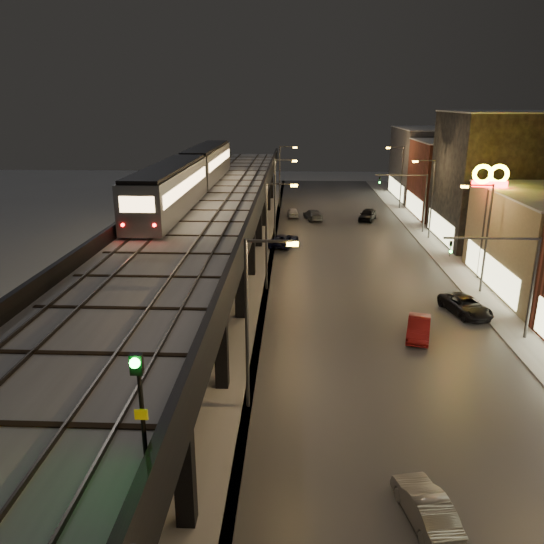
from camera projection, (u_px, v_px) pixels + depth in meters
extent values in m
cube|color=#46474D|center=(359.00, 276.00, 48.06)|extent=(17.00, 120.00, 0.06)
cube|color=#9FA1A8|center=(471.00, 277.00, 47.63)|extent=(4.00, 120.00, 0.14)
cube|color=#9FA1A8|center=(211.00, 274.00, 48.62)|extent=(11.00, 120.00, 0.06)
cube|color=black|center=(203.00, 219.00, 43.99)|extent=(9.00, 100.00, 1.00)
cube|color=black|center=(184.00, 463.00, 19.14)|extent=(0.70, 0.70, 5.30)
cube|color=black|center=(76.00, 400.00, 18.52)|extent=(8.00, 0.60, 0.50)
cube|color=black|center=(87.00, 341.00, 28.95)|extent=(0.70, 0.70, 5.30)
cube|color=black|center=(221.00, 343.00, 28.64)|extent=(0.70, 0.70, 5.30)
cube|color=black|center=(150.00, 299.00, 28.03)|extent=(8.00, 0.60, 0.50)
cube|color=black|center=(139.00, 281.00, 38.46)|extent=(0.70, 0.70, 5.30)
cube|color=black|center=(240.00, 283.00, 38.15)|extent=(0.70, 0.70, 5.30)
cube|color=black|center=(187.00, 249.00, 37.54)|extent=(8.00, 0.60, 0.50)
cube|color=black|center=(170.00, 246.00, 47.96)|extent=(0.70, 0.70, 5.30)
cube|color=black|center=(251.00, 247.00, 47.66)|extent=(0.70, 0.70, 5.30)
cube|color=black|center=(209.00, 219.00, 47.04)|extent=(8.00, 0.60, 0.50)
cube|color=black|center=(191.00, 222.00, 57.47)|extent=(0.70, 0.70, 5.30)
cube|color=black|center=(259.00, 222.00, 57.17)|extent=(0.70, 0.70, 5.30)
cube|color=black|center=(224.00, 199.00, 56.55)|extent=(8.00, 0.60, 0.50)
cube|color=black|center=(206.00, 205.00, 66.98)|extent=(0.70, 0.70, 5.30)
cube|color=black|center=(264.00, 205.00, 66.67)|extent=(0.70, 0.70, 5.30)
cube|color=black|center=(234.00, 185.00, 66.06)|extent=(8.00, 0.60, 0.50)
cube|color=black|center=(217.00, 192.00, 76.49)|extent=(0.70, 0.70, 5.30)
cube|color=black|center=(268.00, 192.00, 76.18)|extent=(0.70, 0.70, 5.30)
cube|color=black|center=(242.00, 175.00, 75.56)|extent=(8.00, 0.60, 0.50)
cube|color=black|center=(226.00, 182.00, 85.99)|extent=(0.70, 0.70, 5.30)
cube|color=black|center=(271.00, 182.00, 85.69)|extent=(0.70, 0.70, 5.30)
cube|color=black|center=(248.00, 166.00, 85.07)|extent=(8.00, 0.60, 0.50)
cube|color=#B2B7C1|center=(203.00, 212.00, 43.81)|extent=(8.40, 100.00, 0.16)
cube|color=#332D28|center=(164.00, 210.00, 43.90)|extent=(0.08, 98.00, 0.16)
cube|color=#332D28|center=(182.00, 210.00, 43.84)|extent=(0.08, 98.00, 0.16)
cube|color=#332D28|center=(218.00, 210.00, 43.71)|extent=(0.08, 98.00, 0.16)
cube|color=#332D28|center=(236.00, 210.00, 43.65)|extent=(0.08, 98.00, 0.16)
cube|color=black|center=(29.00, 416.00, 15.26)|extent=(7.80, 0.24, 0.06)
cube|color=black|center=(162.00, 259.00, 30.47)|extent=(7.80, 0.24, 0.06)
cube|color=black|center=(207.00, 206.00, 45.68)|extent=(7.80, 0.24, 0.06)
cube|color=black|center=(229.00, 180.00, 60.89)|extent=(7.80, 0.24, 0.06)
cube|color=black|center=(243.00, 164.00, 76.10)|extent=(7.80, 0.24, 0.06)
cube|color=black|center=(255.00, 207.00, 43.49)|extent=(0.30, 100.00, 1.10)
cube|color=black|center=(151.00, 206.00, 43.85)|extent=(0.30, 100.00, 1.10)
cube|color=beige|center=(490.00, 271.00, 44.29)|extent=(0.10, 12.00, 2.40)
cube|color=black|center=(501.00, 180.00, 57.59)|extent=(12.00, 13.00, 14.00)
cube|color=beige|center=(440.00, 228.00, 59.50)|extent=(0.10, 10.40, 2.40)
cube|color=#B2B7C1|center=(510.00, 112.00, 55.42)|extent=(12.20, 13.20, 0.16)
cube|color=maroon|center=(461.00, 180.00, 71.52)|extent=(12.00, 12.00, 10.00)
cube|color=beige|center=(414.00, 204.00, 72.81)|extent=(0.10, 9.60, 2.40)
cube|color=#B2B7C1|center=(465.00, 141.00, 69.96)|extent=(12.20, 12.20, 0.16)
cube|color=#46464B|center=(435.00, 164.00, 84.68)|extent=(12.00, 16.00, 11.00)
cube|color=beige|center=(396.00, 188.00, 86.12)|extent=(0.10, 12.80, 2.40)
cube|color=#B2B7C1|center=(439.00, 128.00, 82.96)|extent=(12.20, 16.20, 0.16)
cylinder|color=#38383A|center=(247.00, 327.00, 26.11)|extent=(0.18, 0.18, 9.00)
cube|color=#38383A|center=(269.00, 241.00, 24.71)|extent=(2.20, 0.12, 0.12)
cube|color=yellow|center=(293.00, 244.00, 24.70)|extent=(0.55, 0.28, 0.18)
cylinder|color=#38383A|center=(266.00, 238.00, 43.22)|extent=(0.18, 0.18, 9.00)
cube|color=#38383A|center=(280.00, 184.00, 41.82)|extent=(2.20, 0.12, 0.12)
cube|color=yellow|center=(294.00, 186.00, 41.81)|extent=(0.55, 0.28, 0.18)
cylinder|color=#38383A|center=(486.00, 240.00, 42.49)|extent=(0.18, 0.18, 9.00)
cube|color=#38383A|center=(479.00, 185.00, 41.18)|extent=(2.20, 0.12, 0.12)
cube|color=yellow|center=(465.00, 187.00, 41.27)|extent=(0.55, 0.28, 0.18)
cylinder|color=#38383A|center=(275.00, 199.00, 60.33)|extent=(0.18, 0.18, 9.00)
cube|color=#38383A|center=(285.00, 160.00, 58.94)|extent=(2.20, 0.12, 0.12)
cube|color=yellow|center=(295.00, 161.00, 58.93)|extent=(0.55, 0.28, 0.18)
cylinder|color=#38383A|center=(432.00, 200.00, 59.60)|extent=(0.18, 0.18, 9.00)
cube|color=#38383A|center=(425.00, 161.00, 58.30)|extent=(2.20, 0.12, 0.12)
cube|color=yellow|center=(415.00, 162.00, 58.38)|extent=(0.55, 0.28, 0.18)
cylinder|color=#38383A|center=(280.00, 177.00, 77.45)|extent=(0.18, 0.18, 9.00)
cube|color=#38383A|center=(287.00, 147.00, 76.05)|extent=(2.20, 0.12, 0.12)
cube|color=yellow|center=(295.00, 148.00, 76.04)|extent=(0.55, 0.28, 0.18)
cylinder|color=#38383A|center=(402.00, 178.00, 76.72)|extent=(0.18, 0.18, 9.00)
cube|color=#38383A|center=(396.00, 147.00, 75.41)|extent=(2.20, 0.12, 0.12)
cube|color=yellow|center=(388.00, 148.00, 75.49)|extent=(0.55, 0.28, 0.18)
cylinder|color=#38383A|center=(532.00, 290.00, 34.24)|extent=(0.20, 0.20, 7.00)
cube|color=#38383A|center=(492.00, 238.00, 33.32)|extent=(6.00, 0.12, 0.12)
imported|color=black|center=(451.00, 246.00, 33.58)|extent=(0.20, 0.16, 1.00)
sphere|color=#0CFF26|center=(451.00, 250.00, 33.51)|extent=(0.18, 0.18, 0.18)
cylinder|color=#38383A|center=(425.00, 204.00, 62.76)|extent=(0.20, 0.20, 7.00)
cube|color=#38383A|center=(402.00, 175.00, 61.84)|extent=(6.00, 0.12, 0.12)
imported|color=black|center=(380.00, 179.00, 62.10)|extent=(0.20, 0.16, 1.00)
sphere|color=#0CFF26|center=(380.00, 182.00, 62.03)|extent=(0.18, 0.18, 0.18)
cube|color=gray|center=(170.00, 190.00, 42.56)|extent=(3.00, 18.12, 3.42)
cube|color=black|center=(168.00, 167.00, 42.00)|extent=(2.69, 17.61, 0.26)
cube|color=#FFCD86|center=(151.00, 184.00, 42.48)|extent=(0.05, 16.57, 0.93)
cube|color=#FFCD86|center=(188.00, 184.00, 42.36)|extent=(0.05, 16.57, 0.93)
cube|color=gray|center=(207.00, 163.00, 60.66)|extent=(3.00, 18.12, 3.42)
cube|color=black|center=(207.00, 147.00, 60.09)|extent=(2.69, 17.61, 0.26)
cube|color=#FFCD86|center=(194.00, 159.00, 60.57)|extent=(0.05, 16.57, 0.93)
cube|color=#FFCD86|center=(220.00, 159.00, 60.45)|extent=(0.05, 16.57, 0.93)
cube|color=#FFCD86|center=(137.00, 204.00, 33.78)|extent=(2.28, 0.05, 1.04)
sphere|color=#FF0C0C|center=(123.00, 225.00, 34.21)|extent=(0.21, 0.21, 0.21)
sphere|color=#FF0C0C|center=(154.00, 225.00, 34.13)|extent=(0.21, 0.21, 0.21)
cylinder|color=black|center=(142.00, 405.00, 12.94)|extent=(0.11, 0.11, 2.84)
cube|color=black|center=(136.00, 364.00, 12.46)|extent=(0.30, 0.17, 0.52)
sphere|color=#0CFF26|center=(135.00, 363.00, 12.32)|extent=(0.25, 0.25, 0.25)
cube|color=#FFF218|center=(141.00, 414.00, 12.90)|extent=(0.33, 0.04, 0.28)
imported|color=slate|center=(426.00, 508.00, 19.81)|extent=(2.07, 4.03, 1.26)
imported|color=black|center=(284.00, 240.00, 57.75)|extent=(3.62, 5.25, 1.33)
imported|color=#535962|center=(313.00, 215.00, 70.61)|extent=(2.80, 4.94, 1.35)
imported|color=silver|center=(293.00, 213.00, 72.33)|extent=(1.66, 3.69, 1.23)
imported|color=maroon|center=(419.00, 329.00, 35.28)|extent=(2.42, 4.35, 1.36)
imported|color=black|center=(465.00, 306.00, 39.20)|extent=(3.46, 5.19, 1.32)
imported|color=black|center=(368.00, 215.00, 70.09)|extent=(3.17, 4.84, 1.53)
cylinder|color=#38383A|center=(483.00, 234.00, 46.04)|extent=(0.24, 0.24, 8.16)
cube|color=#FF0C0C|center=(490.00, 184.00, 44.70)|extent=(2.86, 0.25, 0.51)
torus|color=#FFF517|center=(483.00, 174.00, 44.47)|extent=(1.68, 0.57, 1.65)
torus|color=#FFF517|center=(499.00, 174.00, 44.42)|extent=(1.68, 0.57, 1.65)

